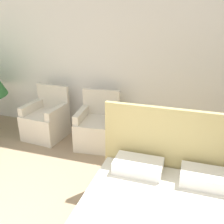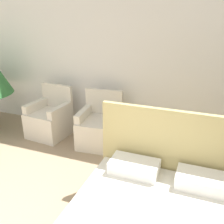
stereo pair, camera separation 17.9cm
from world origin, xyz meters
TOP-DOWN VIEW (x-y plane):
  - wall_back at (0.00, 3.89)m, footprint 10.00×0.06m
  - armchair_near_window_left at (-0.91, 3.28)m, footprint 0.71×0.71m
  - armchair_near_window_right at (0.09, 3.28)m, footprint 0.72×0.72m

SIDE VIEW (x-z plane):
  - armchair_near_window_left at x=-0.91m, z-range -0.16..0.75m
  - armchair_near_window_right at x=0.09m, z-range -0.16..0.75m
  - wall_back at x=0.00m, z-range 0.00..2.90m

